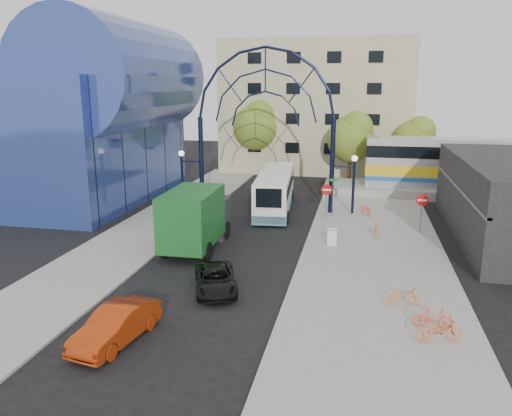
% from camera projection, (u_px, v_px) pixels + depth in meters
% --- Properties ---
extents(ground, '(120.00, 120.00, 0.00)m').
position_uv_depth(ground, '(212.00, 277.00, 25.01)').
color(ground, black).
rests_on(ground, ground).
extents(sidewalk_east, '(8.00, 56.00, 0.12)m').
position_uv_depth(sidewalk_east, '(374.00, 260.00, 27.19)').
color(sidewalk_east, gray).
rests_on(sidewalk_east, ground).
extents(plaza_west, '(5.00, 50.00, 0.12)m').
position_uv_depth(plaza_west, '(142.00, 234.00, 31.99)').
color(plaza_west, gray).
rests_on(plaza_west, ground).
extents(gateway_arch, '(13.64, 0.44, 12.10)m').
position_uv_depth(gateway_arch, '(265.00, 96.00, 36.24)').
color(gateway_arch, black).
rests_on(gateway_arch, ground).
extents(stop_sign, '(0.80, 0.07, 2.50)m').
position_uv_depth(stop_sign, '(327.00, 193.00, 34.96)').
color(stop_sign, slate).
rests_on(stop_sign, sidewalk_east).
extents(do_not_enter_sign, '(0.76, 0.07, 2.48)m').
position_uv_depth(do_not_enter_sign, '(422.00, 204.00, 31.82)').
color(do_not_enter_sign, slate).
rests_on(do_not_enter_sign, sidewalk_east).
extents(street_name_sign, '(0.70, 0.70, 2.80)m').
position_uv_depth(street_name_sign, '(333.00, 190.00, 35.42)').
color(street_name_sign, slate).
rests_on(street_name_sign, sidewalk_east).
extents(sandwich_board, '(0.55, 0.61, 0.99)m').
position_uv_depth(sandwich_board, '(332.00, 235.00, 29.38)').
color(sandwich_board, white).
rests_on(sandwich_board, sidewalk_east).
extents(transit_hall, '(16.50, 18.00, 14.50)m').
position_uv_depth(transit_hall, '(84.00, 118.00, 40.71)').
color(transit_hall, '#2D418B').
rests_on(transit_hall, ground).
extents(commercial_block_east, '(6.00, 16.00, 5.00)m').
position_uv_depth(commercial_block_east, '(507.00, 200.00, 30.70)').
color(commercial_block_east, black).
rests_on(commercial_block_east, ground).
extents(apartment_block, '(20.00, 12.10, 14.00)m').
position_uv_depth(apartment_block, '(318.00, 106.00, 56.13)').
color(apartment_block, tan).
rests_on(apartment_block, ground).
extents(tree_north_a, '(4.48, 4.48, 7.00)m').
position_uv_depth(tree_north_a, '(352.00, 136.00, 47.30)').
color(tree_north_a, '#382314').
rests_on(tree_north_a, ground).
extents(tree_north_b, '(5.12, 5.12, 8.00)m').
position_uv_depth(tree_north_b, '(258.00, 124.00, 52.94)').
color(tree_north_b, '#382314').
rests_on(tree_north_b, ground).
extents(tree_north_c, '(4.16, 4.16, 6.50)m').
position_uv_depth(tree_north_c, '(416.00, 139.00, 48.07)').
color(tree_north_c, '#382314').
rests_on(tree_north_c, ground).
extents(city_bus, '(3.28, 10.77, 2.92)m').
position_uv_depth(city_bus, '(275.00, 190.00, 38.18)').
color(city_bus, white).
rests_on(city_bus, ground).
extents(green_truck, '(2.90, 7.17, 3.59)m').
position_uv_depth(green_truck, '(197.00, 218.00, 29.27)').
color(green_truck, black).
rests_on(green_truck, ground).
extents(black_suv, '(3.07, 4.38, 1.11)m').
position_uv_depth(black_suv, '(215.00, 279.00, 23.24)').
color(black_suv, black).
rests_on(black_suv, ground).
extents(red_sedan, '(2.12, 4.30, 1.36)m').
position_uv_depth(red_sedan, '(116.00, 325.00, 18.55)').
color(red_sedan, '#9C2B09').
rests_on(red_sedan, ground).
extents(bike_near_a, '(1.21, 1.76, 0.88)m').
position_uv_depth(bike_near_a, '(366.00, 209.00, 36.44)').
color(bike_near_a, '#FF5E33').
rests_on(bike_near_a, sidewalk_east).
extents(bike_near_b, '(0.45, 1.56, 0.93)m').
position_uv_depth(bike_near_b, '(376.00, 228.00, 31.37)').
color(bike_near_b, orange).
rests_on(bike_near_b, sidewalk_east).
extents(bike_far_a, '(1.84, 1.07, 0.91)m').
position_uv_depth(bike_far_a, '(439.00, 330.00, 18.38)').
color(bike_far_a, '#E95B2E').
rests_on(bike_far_a, sidewalk_east).
extents(bike_far_b, '(1.52, 0.52, 0.90)m').
position_uv_depth(bike_far_b, '(433.00, 318.00, 19.40)').
color(bike_far_b, '#F55131').
rests_on(bike_far_b, sidewalk_east).
extents(bike_far_c, '(1.75, 0.93, 0.88)m').
position_uv_depth(bike_far_c, '(403.00, 295.00, 21.51)').
color(bike_far_c, orange).
rests_on(bike_far_c, sidewalk_east).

